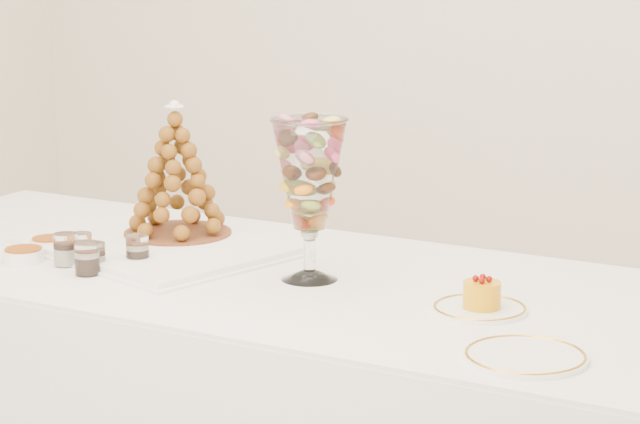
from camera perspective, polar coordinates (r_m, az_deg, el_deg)
The scene contains 13 objects.
lace_tray at distance 3.08m, azimuth -7.58°, elevation -1.55°, with size 0.61×0.46×0.02m, color white.
macaron_vase at distance 2.74m, azimuth -0.49°, elevation 1.64°, with size 0.17×0.17×0.36m.
cake_plate at distance 2.58m, azimuth 7.31°, elevation -4.43°, with size 0.20×0.20×0.01m, color white.
spare_plate at distance 2.31m, azimuth 9.37°, elevation -6.55°, with size 0.23×0.23×0.01m, color white.
verrine_a at distance 3.00m, azimuth -10.85°, elevation -1.58°, with size 0.05×0.05×0.07m, color white.
verrine_b at distance 2.92m, azimuth -10.23°, elevation -1.99°, with size 0.05×0.05×0.06m, color white.
verrine_c at distance 2.93m, azimuth -8.34°, elevation -1.76°, with size 0.05×0.05×0.07m, color white.
verrine_d at distance 2.96m, azimuth -11.54°, elevation -1.69°, with size 0.06×0.06×0.08m, color white.
verrine_e at distance 2.87m, azimuth -10.60°, elevation -2.10°, with size 0.06×0.06×0.08m, color white.
ramekin_back at distance 3.12m, azimuth -12.29°, elevation -1.46°, with size 0.09×0.09×0.03m, color white.
ramekin_front at distance 3.02m, azimuth -13.40°, elevation -1.96°, with size 0.10×0.10×0.03m, color white.
croquembouche at distance 3.12m, azimuth -6.59°, elevation 1.93°, with size 0.27×0.27×0.34m.
mousse_cake at distance 2.57m, azimuth 7.41°, elevation -3.75°, with size 0.08×0.08×0.07m.
Camera 1 is at (1.30, -2.18, 1.60)m, focal length 70.00 mm.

